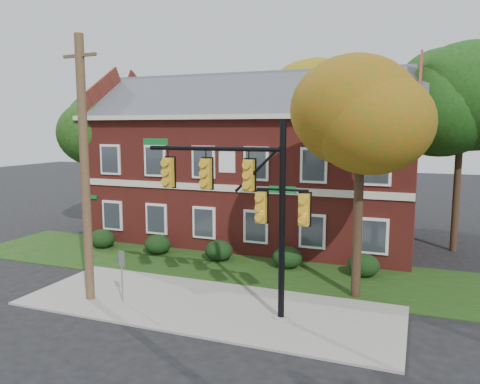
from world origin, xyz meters
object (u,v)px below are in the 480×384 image
(hedge_far_right, at_px, (364,265))
(apartment_building, at_px, (254,155))
(tree_near_right, at_px, (367,125))
(tree_left_rear, at_px, (104,126))
(traffic_signal, at_px, (247,197))
(hedge_far_left, at_px, (102,239))
(hedge_right, at_px, (287,257))
(tree_far_rear, at_px, (308,96))
(utility_pole, at_px, (85,170))
(tree_right_rear, at_px, (470,97))
(sign_post, at_px, (122,268))
(hedge_left, at_px, (158,244))
(hedge_center, at_px, (219,251))

(hedge_far_right, bearing_deg, apartment_building, 143.11)
(hedge_far_right, distance_m, tree_near_right, 6.77)
(hedge_far_right, height_order, tree_left_rear, tree_left_rear)
(hedge_far_right, relative_size, traffic_signal, 0.21)
(hedge_far_left, relative_size, tree_near_right, 0.16)
(hedge_right, bearing_deg, tree_far_rear, 99.36)
(traffic_signal, bearing_deg, utility_pole, -175.20)
(tree_right_rear, bearing_deg, hedge_far_right, -125.23)
(hedge_far_left, height_order, sign_post, sign_post)
(hedge_far_right, height_order, tree_far_rear, tree_far_rear)
(tree_near_right, bearing_deg, traffic_signal, -138.27)
(hedge_far_left, bearing_deg, apartment_building, 36.89)
(tree_near_right, bearing_deg, sign_post, -156.07)
(tree_far_rear, distance_m, sign_post, 21.14)
(tree_left_rear, bearing_deg, apartment_building, 6.54)
(hedge_left, relative_size, utility_pole, 0.14)
(traffic_signal, bearing_deg, tree_near_right, 39.59)
(apartment_building, relative_size, tree_near_right, 2.19)
(tree_left_rear, bearing_deg, utility_pole, -56.09)
(tree_right_rear, relative_size, sign_post, 5.28)
(hedge_far_left, relative_size, traffic_signal, 0.21)
(hedge_center, distance_m, traffic_signal, 7.95)
(hedge_far_right, xyz_separation_m, utility_pole, (-9.42, -6.73, 4.49))
(tree_far_rear, bearing_deg, tree_left_rear, -141.03)
(hedge_far_left, distance_m, hedge_far_right, 14.00)
(tree_right_rear, height_order, traffic_signal, tree_right_rear)
(tree_far_rear, bearing_deg, sign_post, -97.09)
(hedge_far_left, height_order, utility_pole, utility_pole)
(hedge_left, relative_size, tree_near_right, 0.16)
(hedge_right, xyz_separation_m, sign_post, (-4.60, -6.53, 0.84))
(hedge_far_right, bearing_deg, hedge_center, 180.00)
(tree_left_rear, height_order, sign_post, tree_left_rear)
(hedge_right, relative_size, sign_post, 0.70)
(hedge_right, relative_size, tree_right_rear, 0.13)
(sign_post, bearing_deg, hedge_center, 96.13)
(hedge_left, height_order, tree_left_rear, tree_left_rear)
(tree_right_rear, xyz_separation_m, sign_post, (-12.41, -12.64, -6.76))
(tree_near_right, relative_size, sign_post, 4.26)
(tree_far_rear, bearing_deg, apartment_building, -99.71)
(hedge_far_left, relative_size, tree_right_rear, 0.13)
(apartment_building, xyz_separation_m, hedge_far_left, (-7.00, -5.25, -4.46))
(hedge_right, relative_size, tree_near_right, 0.16)
(apartment_building, distance_m, utility_pole, 12.23)
(hedge_far_right, xyz_separation_m, tree_near_right, (0.22, -2.83, 6.14))
(utility_pole, height_order, sign_post, utility_pole)
(apartment_building, distance_m, hedge_left, 7.73)
(hedge_center, xyz_separation_m, utility_pole, (-2.42, -6.73, 4.49))
(hedge_far_right, bearing_deg, sign_post, -141.13)
(apartment_building, distance_m, hedge_center, 6.89)
(hedge_far_left, bearing_deg, hedge_far_right, 0.00)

